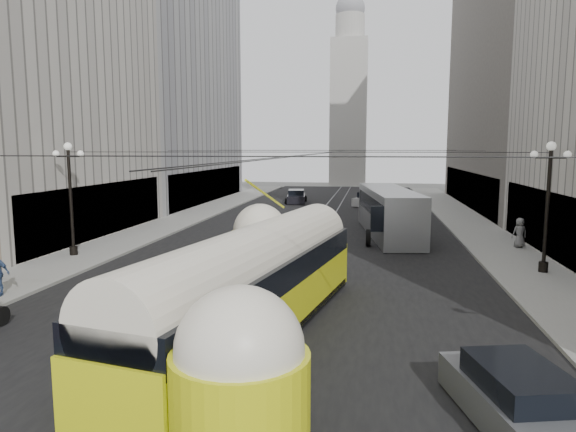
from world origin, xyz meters
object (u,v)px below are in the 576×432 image
(pedestrian_sidewalk_right, at_px, (520,233))
(sedan_grey, at_px, (519,401))
(streetcar, at_px, (254,283))
(city_bus, at_px, (389,210))
(pedestrian_crossing_a, at_px, (147,338))

(pedestrian_sidewalk_right, bearing_deg, sedan_grey, 61.44)
(streetcar, distance_m, pedestrian_sidewalk_right, 21.20)
(city_bus, distance_m, sedan_grey, 25.65)
(streetcar, relative_size, pedestrian_sidewalk_right, 9.11)
(streetcar, xyz_separation_m, sedan_grey, (7.05, -4.56, -1.16))
(streetcar, height_order, city_bus, streetcar)
(pedestrian_sidewalk_right, bearing_deg, pedestrian_crossing_a, 38.61)
(streetcar, distance_m, sedan_grey, 8.48)
(pedestrian_crossing_a, bearing_deg, city_bus, 12.63)
(sedan_grey, distance_m, pedestrian_crossing_a, 9.70)
(streetcar, relative_size, city_bus, 1.25)
(pedestrian_sidewalk_right, bearing_deg, city_bus, -41.14)
(city_bus, xyz_separation_m, sedan_grey, (2.12, -25.54, -1.17))
(city_bus, relative_size, pedestrian_sidewalk_right, 7.32)
(streetcar, distance_m, city_bus, 21.55)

